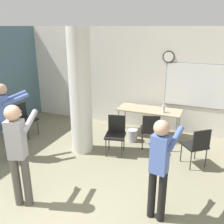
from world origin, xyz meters
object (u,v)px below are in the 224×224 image
object	(u,v)px
chair_table_right	(150,128)
person_playing_side	(160,163)
chair_mid_room	(197,144)
person_watching_back	(6,116)
person_playing_front	(18,148)
chair_by_left_wall	(25,118)
chair_table_front	(116,132)
folding_table	(149,111)
bottle_on_table	(164,109)

from	to	relation	value
chair_table_right	person_playing_side	world-z (taller)	person_playing_side
chair_mid_room	person_playing_side	size ratio (longest dim) A/B	0.54
person_watching_back	person_playing_front	bearing A→B (deg)	-40.42
chair_mid_room	chair_by_left_wall	bearing A→B (deg)	-179.05
chair_by_left_wall	chair_table_front	size ratio (longest dim) A/B	1.00
chair_mid_room	folding_table	bearing A→B (deg)	137.81
chair_table_front	chair_mid_room	bearing A→B (deg)	1.57
folding_table	person_watching_back	world-z (taller)	person_watching_back
chair_table_right	person_playing_side	xyz separation A→B (m)	(0.66, -2.23, 0.44)
folding_table	bottle_on_table	size ratio (longest dim) A/B	5.89
bottle_on_table	chair_mid_room	bearing A→B (deg)	-49.08
person_playing_side	chair_table_front	bearing A→B (deg)	127.95
person_watching_back	person_playing_front	size ratio (longest dim) A/B	0.98
chair_by_left_wall	person_playing_front	xyz separation A→B (m)	(1.81, -2.19, 0.50)
bottle_on_table	chair_table_front	bearing A→B (deg)	-128.15
bottle_on_table	person_watching_back	world-z (taller)	person_watching_back
chair_table_right	chair_mid_room	bearing A→B (deg)	-23.21
person_playing_side	person_watching_back	xyz separation A→B (m)	(-3.41, 0.61, 0.05)
chair_table_right	chair_mid_room	world-z (taller)	same
chair_table_right	chair_mid_room	xyz separation A→B (m)	(1.08, -0.46, 0.00)
chair_by_left_wall	chair_mid_room	xyz separation A→B (m)	(4.33, 0.07, 0.00)
folding_table	chair_mid_room	xyz separation A→B (m)	(1.30, -1.17, -0.18)
person_playing_front	folding_table	bearing A→B (deg)	70.31
chair_by_left_wall	person_playing_front	bearing A→B (deg)	-50.54
chair_table_front	chair_table_right	world-z (taller)	same
chair_mid_room	person_playing_side	world-z (taller)	person_playing_side
chair_mid_room	person_watching_back	world-z (taller)	person_watching_back
chair_table_right	person_playing_side	bearing A→B (deg)	-73.57
chair_table_front	chair_table_right	xyz separation A→B (m)	(0.68, 0.51, 0.00)
chair_by_left_wall	person_playing_front	distance (m)	2.89
person_playing_front	chair_table_right	bearing A→B (deg)	62.11
chair_by_left_wall	person_watching_back	size ratio (longest dim) A/B	0.51
chair_table_right	person_watching_back	world-z (taller)	person_watching_back
chair_by_left_wall	person_watching_back	distance (m)	1.29
chair_table_front	person_watching_back	size ratio (longest dim) A/B	0.51
chair_table_front	person_playing_side	distance (m)	2.22
bottle_on_table	person_playing_front	xyz separation A→B (m)	(-1.62, -3.31, 0.17)
chair_table_front	person_playing_side	xyz separation A→B (m)	(1.34, -1.72, 0.44)
chair_table_front	chair_table_right	distance (m)	0.85
chair_table_front	person_playing_front	distance (m)	2.40
chair_mid_room	person_playing_side	distance (m)	1.87
chair_by_left_wall	person_playing_side	bearing A→B (deg)	-23.42
chair_table_right	chair_mid_room	distance (m)	1.18
chair_by_left_wall	folding_table	bearing A→B (deg)	22.30
chair_table_front	chair_table_right	bearing A→B (deg)	36.89
bottle_on_table	person_watching_back	size ratio (longest dim) A/B	0.16
folding_table	chair_table_front	distance (m)	1.32
bottle_on_table	chair_mid_room	xyz separation A→B (m)	(0.91, -1.04, -0.34)
folding_table	chair_by_left_wall	xyz separation A→B (m)	(-3.04, -1.25, -0.18)
folding_table	chair_by_left_wall	distance (m)	3.29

